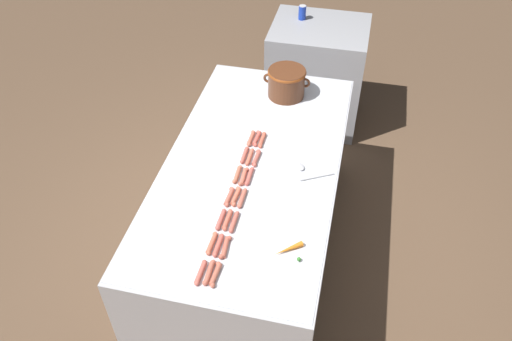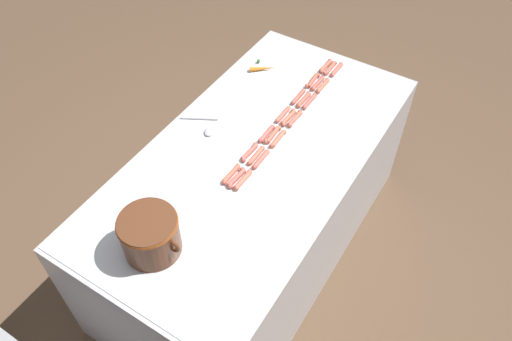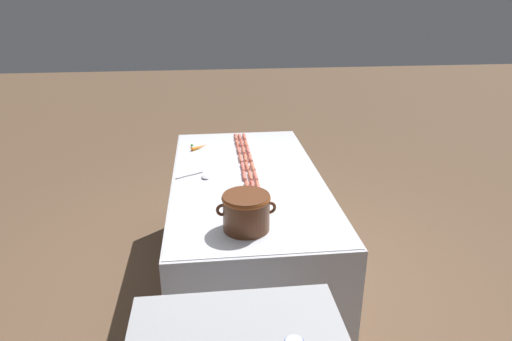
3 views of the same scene
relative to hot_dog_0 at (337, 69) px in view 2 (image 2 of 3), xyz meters
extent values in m
plane|color=brown|center=(0.06, 0.90, -0.92)|extent=(20.00, 20.00, 0.00)
cube|color=#BCBCC1|center=(0.06, 0.90, -0.47)|extent=(1.09, 2.16, 0.90)
cube|color=silver|center=(0.06, 0.90, -0.02)|extent=(1.07, 2.12, 0.00)
cylinder|color=#CB5F51|center=(0.00, 0.00, 0.00)|extent=(0.03, 0.13, 0.03)
sphere|color=#CB5F51|center=(0.00, -0.07, 0.00)|extent=(0.03, 0.03, 0.03)
sphere|color=#CB5F51|center=(0.00, 0.07, 0.00)|extent=(0.03, 0.03, 0.03)
cylinder|color=#CA654A|center=(0.00, 0.19, 0.00)|extent=(0.03, 0.13, 0.03)
sphere|color=#CA654A|center=(0.00, 0.13, 0.00)|extent=(0.03, 0.03, 0.03)
sphere|color=#CA654A|center=(0.00, 0.26, 0.00)|extent=(0.03, 0.03, 0.03)
cylinder|color=#C05B4F|center=(0.00, 0.37, 0.00)|extent=(0.03, 0.13, 0.03)
sphere|color=#C05B4F|center=(0.00, 0.30, 0.00)|extent=(0.03, 0.03, 0.03)
sphere|color=#C05B4F|center=(0.00, 0.44, 0.00)|extent=(0.03, 0.03, 0.03)
cylinder|color=#BF5F4D|center=(0.00, 0.55, 0.00)|extent=(0.03, 0.13, 0.03)
sphere|color=#BF5F4D|center=(0.01, 0.49, 0.00)|extent=(0.03, 0.03, 0.03)
sphere|color=#BF5F4D|center=(0.00, 0.62, 0.00)|extent=(0.03, 0.03, 0.03)
cylinder|color=#C1684D|center=(0.00, 0.75, 0.00)|extent=(0.03, 0.13, 0.03)
sphere|color=#C1684D|center=(0.00, 0.68, 0.00)|extent=(0.03, 0.03, 0.03)
sphere|color=#C1684D|center=(0.00, 0.81, 0.00)|extent=(0.03, 0.03, 0.03)
cylinder|color=#BF5C4D|center=(0.00, 0.93, 0.00)|extent=(0.03, 0.13, 0.03)
sphere|color=#BF5C4D|center=(0.00, 0.87, 0.00)|extent=(0.03, 0.03, 0.03)
sphere|color=#BF5C4D|center=(0.00, 1.00, 0.00)|extent=(0.03, 0.03, 0.03)
cylinder|color=#C4654E|center=(0.00, 1.11, 0.00)|extent=(0.03, 0.13, 0.03)
sphere|color=#C4654E|center=(0.00, 1.04, 0.00)|extent=(0.03, 0.03, 0.03)
sphere|color=#C4654E|center=(0.00, 1.17, 0.00)|extent=(0.03, 0.03, 0.03)
cylinder|color=#BF624D|center=(0.04, 0.01, 0.00)|extent=(0.03, 0.13, 0.03)
sphere|color=#BF624D|center=(0.04, -0.06, 0.00)|extent=(0.03, 0.03, 0.03)
sphere|color=#BF624D|center=(0.04, 0.08, 0.00)|extent=(0.03, 0.03, 0.03)
cylinder|color=#C85B4D|center=(0.04, 0.19, 0.00)|extent=(0.03, 0.13, 0.03)
sphere|color=#C85B4D|center=(0.04, 0.12, 0.00)|extent=(0.03, 0.03, 0.03)
sphere|color=#C85B4D|center=(0.04, 0.26, 0.00)|extent=(0.03, 0.03, 0.03)
cylinder|color=#C5614B|center=(0.04, 0.37, 0.00)|extent=(0.03, 0.13, 0.03)
sphere|color=#C5614B|center=(0.04, 0.31, 0.00)|extent=(0.03, 0.03, 0.03)
sphere|color=#C5614B|center=(0.04, 0.44, 0.00)|extent=(0.03, 0.03, 0.03)
cylinder|color=#CC674D|center=(0.04, 0.56, 0.00)|extent=(0.04, 0.13, 0.03)
sphere|color=#CC674D|center=(0.04, 0.50, 0.00)|extent=(0.03, 0.03, 0.03)
sphere|color=#CC674D|center=(0.03, 0.63, 0.00)|extent=(0.03, 0.03, 0.03)
cylinder|color=#C5644F|center=(0.04, 0.74, 0.00)|extent=(0.03, 0.13, 0.03)
sphere|color=#C5644F|center=(0.04, 0.67, 0.00)|extent=(0.03, 0.03, 0.03)
sphere|color=#C5644F|center=(0.05, 0.80, 0.00)|extent=(0.03, 0.03, 0.03)
cylinder|color=#C9664E|center=(0.04, 0.92, 0.00)|extent=(0.03, 0.13, 0.03)
sphere|color=#C9664E|center=(0.04, 0.86, 0.00)|extent=(0.03, 0.03, 0.03)
sphere|color=#C9664E|center=(0.04, 0.99, 0.00)|extent=(0.03, 0.03, 0.03)
cylinder|color=#C65B4D|center=(0.04, 1.11, 0.00)|extent=(0.04, 0.13, 0.03)
sphere|color=#C65B4D|center=(0.04, 1.05, 0.00)|extent=(0.03, 0.03, 0.03)
sphere|color=#C65B4D|center=(0.03, 1.18, 0.00)|extent=(0.03, 0.03, 0.03)
cylinder|color=#C1624C|center=(0.08, 0.01, 0.00)|extent=(0.04, 0.13, 0.03)
sphere|color=#C1624C|center=(0.08, -0.06, 0.00)|extent=(0.03, 0.03, 0.03)
sphere|color=#C1624C|center=(0.07, 0.07, 0.00)|extent=(0.03, 0.03, 0.03)
cylinder|color=#C55C49|center=(0.08, 0.18, 0.00)|extent=(0.04, 0.13, 0.03)
sphere|color=#C55C49|center=(0.07, 0.12, 0.00)|extent=(0.03, 0.03, 0.03)
sphere|color=#C55C49|center=(0.08, 0.25, 0.00)|extent=(0.03, 0.03, 0.03)
cylinder|color=#BF5C4C|center=(0.08, 0.37, 0.00)|extent=(0.03, 0.13, 0.03)
sphere|color=#BF5C4C|center=(0.08, 0.30, 0.00)|extent=(0.03, 0.03, 0.03)
sphere|color=#BF5C4C|center=(0.08, 0.43, 0.00)|extent=(0.03, 0.03, 0.03)
cylinder|color=#C3624F|center=(0.08, 0.56, 0.00)|extent=(0.03, 0.13, 0.03)
sphere|color=#C3624F|center=(0.08, 0.49, 0.00)|extent=(0.03, 0.03, 0.03)
sphere|color=#C3624F|center=(0.08, 0.62, 0.00)|extent=(0.03, 0.03, 0.03)
cylinder|color=#CC5D51|center=(0.08, 0.75, 0.00)|extent=(0.03, 0.13, 0.03)
sphere|color=#CC5D51|center=(0.08, 0.68, 0.00)|extent=(0.03, 0.03, 0.03)
sphere|color=#CC5D51|center=(0.08, 0.81, 0.00)|extent=(0.03, 0.03, 0.03)
cylinder|color=#C75D4F|center=(0.08, 0.92, 0.00)|extent=(0.03, 0.13, 0.03)
sphere|color=#C75D4F|center=(0.08, 0.86, 0.00)|extent=(0.03, 0.03, 0.03)
sphere|color=#C75D4F|center=(0.08, 0.99, 0.00)|extent=(0.03, 0.03, 0.03)
cylinder|color=#CD5E47|center=(0.08, 1.11, 0.00)|extent=(0.03, 0.13, 0.03)
sphere|color=#CD5E47|center=(0.08, 1.04, 0.00)|extent=(0.03, 0.03, 0.03)
sphere|color=#CD5E47|center=(0.08, 1.17, 0.00)|extent=(0.03, 0.03, 0.03)
cylinder|color=#562D19|center=(0.13, 1.67, 0.09)|extent=(0.27, 0.27, 0.21)
torus|color=brown|center=(0.13, 1.67, 0.18)|extent=(0.28, 0.28, 0.03)
torus|color=#562D19|center=(0.00, 1.67, 0.11)|extent=(0.08, 0.02, 0.08)
torus|color=#562D19|center=(0.27, 1.67, 0.11)|extent=(0.08, 0.02, 0.08)
cylinder|color=#B7B7BC|center=(0.48, 0.84, -0.01)|extent=(0.20, 0.12, 0.01)
ellipsoid|color=#B7B7BC|center=(0.37, 0.91, 0.00)|extent=(0.08, 0.09, 0.02)
cone|color=orange|center=(0.41, 0.25, 0.00)|extent=(0.15, 0.13, 0.03)
sphere|color=#387F2D|center=(0.47, 0.19, 0.00)|extent=(0.02, 0.02, 0.02)
camera|label=1|loc=(0.62, -1.44, 2.14)|focal=35.69mm
camera|label=2|loc=(-0.95, 2.50, 1.97)|focal=34.99mm
camera|label=3|loc=(0.33, 3.95, 1.29)|focal=31.70mm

